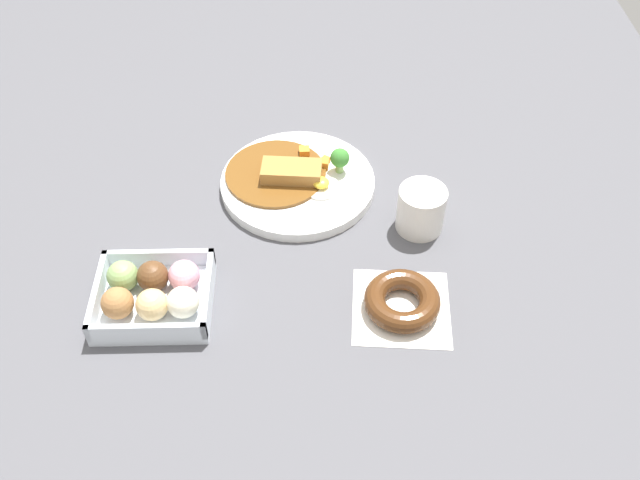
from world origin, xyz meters
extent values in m
plane|color=#4C4C51|center=(0.00, 0.00, 0.00)|extent=(1.60, 1.60, 0.00)
cylinder|color=white|center=(-0.04, -0.06, 0.01)|extent=(0.26, 0.26, 0.02)
cylinder|color=brown|center=(0.00, -0.07, 0.02)|extent=(0.17, 0.17, 0.01)
cube|color=#A87538|center=(-0.03, -0.06, 0.04)|extent=(0.11, 0.06, 0.02)
cylinder|color=white|center=(-0.08, -0.04, 0.02)|extent=(0.06, 0.06, 0.00)
ellipsoid|color=yellow|center=(-0.08, -0.04, 0.03)|extent=(0.03, 0.03, 0.02)
cylinder|color=#8CB766|center=(-0.11, -0.08, 0.03)|extent=(0.01, 0.01, 0.02)
sphere|color=#387A2D|center=(-0.11, -0.08, 0.05)|extent=(0.03, 0.03, 0.03)
cube|color=orange|center=(-0.05, -0.12, 0.03)|extent=(0.02, 0.02, 0.02)
cube|color=orange|center=(-0.09, -0.10, 0.02)|extent=(0.02, 0.02, 0.01)
cube|color=orange|center=(-0.08, -0.09, 0.03)|extent=(0.02, 0.02, 0.02)
cube|color=silver|center=(0.17, 0.19, 0.01)|extent=(0.17, 0.15, 0.01)
cube|color=silver|center=(0.09, 0.19, 0.03)|extent=(0.01, 0.15, 0.03)
cube|color=silver|center=(0.25, 0.19, 0.03)|extent=(0.01, 0.15, 0.03)
cube|color=silver|center=(0.17, 0.12, 0.03)|extent=(0.17, 0.01, 0.03)
cube|color=silver|center=(0.17, 0.26, 0.03)|extent=(0.17, 0.01, 0.03)
sphere|color=pink|center=(0.13, 0.17, 0.04)|extent=(0.05, 0.05, 0.05)
sphere|color=brown|center=(0.18, 0.17, 0.04)|extent=(0.05, 0.05, 0.05)
sphere|color=#84A860|center=(0.22, 0.17, 0.04)|extent=(0.05, 0.05, 0.05)
sphere|color=#EFE5C6|center=(0.13, 0.22, 0.04)|extent=(0.05, 0.05, 0.05)
sphere|color=#DBB77A|center=(0.17, 0.22, 0.04)|extent=(0.05, 0.05, 0.05)
sphere|color=#9E6B3D|center=(0.22, 0.22, 0.04)|extent=(0.05, 0.05, 0.05)
cube|color=white|center=(-0.19, 0.21, 0.00)|extent=(0.15, 0.15, 0.00)
torus|color=#4C2B14|center=(-0.19, 0.21, 0.02)|extent=(0.11, 0.11, 0.03)
cylinder|color=silver|center=(-0.24, 0.04, 0.04)|extent=(0.08, 0.08, 0.08)
camera|label=1|loc=(-0.05, 0.84, 0.82)|focal=39.18mm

